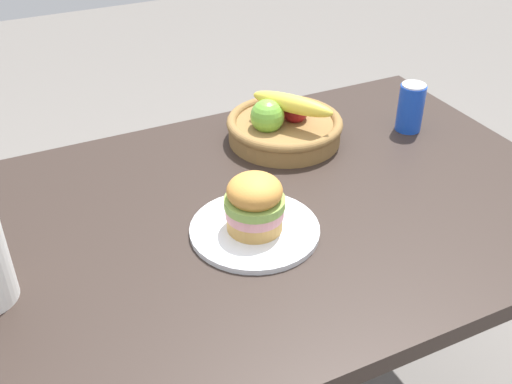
# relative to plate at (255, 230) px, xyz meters

# --- Properties ---
(dining_table) EXTENTS (1.40, 0.90, 0.75)m
(dining_table) POSITION_rel_plate_xyz_m (0.04, 0.07, -0.11)
(dining_table) COLOR #2D231E
(dining_table) RESTS_ON ground_plane
(plate) EXTENTS (0.26, 0.26, 0.01)m
(plate) POSITION_rel_plate_xyz_m (0.00, 0.00, 0.00)
(plate) COLOR white
(plate) RESTS_ON dining_table
(sandwich) EXTENTS (0.12, 0.12, 0.12)m
(sandwich) POSITION_rel_plate_xyz_m (0.00, 0.00, 0.07)
(sandwich) COLOR tan
(sandwich) RESTS_ON plate
(soda_can) EXTENTS (0.07, 0.07, 0.13)m
(soda_can) POSITION_rel_plate_xyz_m (0.55, 0.22, 0.06)
(soda_can) COLOR blue
(soda_can) RESTS_ON dining_table
(fruit_basket) EXTENTS (0.29, 0.29, 0.14)m
(fruit_basket) POSITION_rel_plate_xyz_m (0.23, 0.31, 0.04)
(fruit_basket) COLOR olive
(fruit_basket) RESTS_ON dining_table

